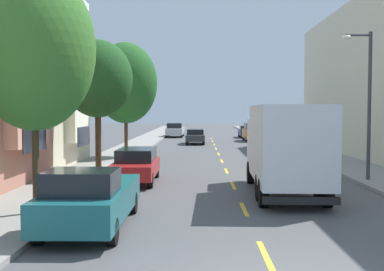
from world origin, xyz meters
name	(u,v)px	position (x,y,z in m)	size (l,w,h in m)	color
ground_plane	(217,151)	(0.00, 30.00, 0.00)	(160.00, 160.00, 0.00)	#4C4C4F
sidewalk_left	(125,152)	(-7.10, 28.00, 0.07)	(3.20, 120.00, 0.14)	gray
sidewalk_right	(311,152)	(7.10, 28.00, 0.07)	(3.20, 120.00, 0.14)	gray
lane_centerline_dashes	(220,157)	(0.00, 24.50, 0.00)	(0.14, 47.20, 0.01)	yellow
street_tree_nearest	(34,49)	(-6.40, 5.73, 5.06)	(3.64, 3.64, 7.37)	#47331E
street_tree_second	(98,79)	(-6.40, 14.78, 4.76)	(3.39, 3.39, 6.53)	#47331E
street_tree_third	(126,83)	(-6.40, 23.82, 5.09)	(4.25, 4.25, 7.68)	#47331E
street_lamp	(366,94)	(5.94, 12.87, 3.96)	(1.35, 0.28, 6.57)	#38383D
delivery_box_truck	(285,145)	(1.79, 9.61, 1.93)	(2.60, 7.47, 3.42)	white
parked_pickup_teal	(90,199)	(-4.44, 4.33, 0.83)	(2.00, 5.30, 1.73)	#195B60
parked_suv_orange	(253,132)	(4.31, 42.23, 0.99)	(1.98, 4.81, 1.93)	orange
parked_pickup_silver	(175,130)	(-4.35, 50.02, 0.83)	(2.11, 5.34, 1.73)	#B2B5BA
parked_suv_white	(266,137)	(4.31, 32.53, 0.99)	(2.03, 4.83, 1.93)	silver
parked_hatchback_sky	(298,152)	(4.40, 19.75, 0.76)	(1.82, 4.03, 1.50)	#7A9EC6
parked_wagon_red	(136,164)	(-4.31, 12.94, 0.80)	(1.84, 4.71, 1.50)	#AD1E1E
parked_sedan_navy	(247,131)	(4.30, 48.88, 0.75)	(1.83, 4.51, 1.43)	navy
moving_charcoal_sedan	(195,136)	(-1.80, 37.89, 0.75)	(1.80, 4.50, 1.43)	#333338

